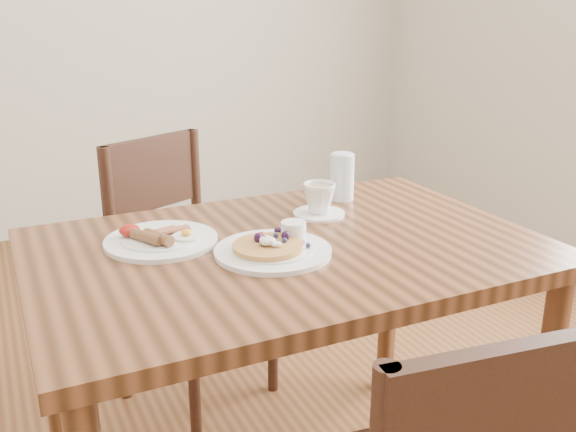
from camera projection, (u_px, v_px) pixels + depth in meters
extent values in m
cube|color=brown|center=(288.00, 252.00, 1.54)|extent=(1.20, 0.80, 0.04)
cylinder|color=brown|center=(544.00, 403.00, 1.59)|extent=(0.06, 0.06, 0.71)
cylinder|color=brown|center=(389.00, 296.00, 2.17)|extent=(0.06, 0.06, 0.71)
cylinder|color=brown|center=(53.00, 371.00, 1.73)|extent=(0.06, 0.06, 0.71)
cube|color=#351A13|center=(506.00, 424.00, 0.86)|extent=(0.38, 0.07, 0.24)
cube|color=#351A13|center=(195.00, 274.00, 2.10)|extent=(0.56, 0.56, 0.04)
cylinder|color=#351A13|center=(194.00, 380.00, 1.94)|extent=(0.04, 0.04, 0.43)
cylinder|color=#351A13|center=(273.00, 335.00, 2.20)|extent=(0.04, 0.04, 0.43)
cylinder|color=#351A13|center=(122.00, 341.00, 2.16)|extent=(0.04, 0.04, 0.43)
cylinder|color=#351A13|center=(201.00, 304.00, 2.42)|extent=(0.04, 0.04, 0.43)
cylinder|color=#351A13|center=(196.00, 190.00, 2.27)|extent=(0.04, 0.04, 0.43)
cylinder|color=#351A13|center=(110.00, 214.00, 2.01)|extent=(0.04, 0.04, 0.43)
cube|color=#351A13|center=(152.00, 173.00, 2.12)|extent=(0.36, 0.18, 0.24)
cylinder|color=white|center=(273.00, 251.00, 1.47)|extent=(0.27, 0.27, 0.01)
cylinder|color=white|center=(273.00, 248.00, 1.47)|extent=(0.19, 0.19, 0.01)
cylinder|color=#B22D59|center=(291.00, 242.00, 1.49)|extent=(0.07, 0.07, 0.00)
cylinder|color=#C68C47|center=(268.00, 247.00, 1.45)|extent=(0.16, 0.16, 0.01)
ellipsoid|color=white|center=(266.00, 241.00, 1.44)|extent=(0.03, 0.03, 0.02)
ellipsoid|color=white|center=(277.00, 245.00, 1.43)|extent=(0.02, 0.02, 0.01)
cylinder|color=white|center=(294.00, 230.00, 1.52)|extent=(0.06, 0.06, 0.04)
cylinder|color=#591E07|center=(294.00, 224.00, 1.51)|extent=(0.05, 0.05, 0.00)
sphere|color=black|center=(277.00, 236.00, 1.47)|extent=(0.02, 0.02, 0.02)
sphere|color=#1E234C|center=(274.00, 235.00, 1.49)|extent=(0.01, 0.01, 0.01)
sphere|color=#1E234C|center=(265.00, 234.00, 1.50)|extent=(0.01, 0.01, 0.01)
sphere|color=#B21938|center=(262.00, 237.00, 1.48)|extent=(0.02, 0.02, 0.02)
sphere|color=black|center=(257.00, 238.00, 1.46)|extent=(0.02, 0.02, 0.02)
sphere|color=#1E234C|center=(257.00, 243.00, 1.44)|extent=(0.01, 0.01, 0.01)
sphere|color=black|center=(268.00, 241.00, 1.45)|extent=(0.02, 0.02, 0.02)
sphere|color=#1E234C|center=(276.00, 243.00, 1.44)|extent=(0.01, 0.01, 0.01)
sphere|color=#1E234C|center=(284.00, 240.00, 1.46)|extent=(0.01, 0.01, 0.01)
sphere|color=#1E234C|center=(308.00, 247.00, 1.45)|extent=(0.01, 0.01, 0.01)
sphere|color=#B21938|center=(306.00, 241.00, 1.49)|extent=(0.01, 0.01, 0.01)
sphere|color=black|center=(296.00, 234.00, 1.52)|extent=(0.02, 0.02, 0.02)
cylinder|color=white|center=(161.00, 241.00, 1.53)|extent=(0.27, 0.27, 0.01)
cylinder|color=white|center=(161.00, 238.00, 1.53)|extent=(0.19, 0.19, 0.01)
cylinder|color=brown|center=(146.00, 237.00, 1.49)|extent=(0.06, 0.10, 0.03)
cylinder|color=brown|center=(158.00, 237.00, 1.49)|extent=(0.06, 0.10, 0.03)
cube|color=maroon|center=(162.00, 231.00, 1.56)|extent=(0.08, 0.04, 0.01)
cube|color=maroon|center=(173.00, 230.00, 1.55)|extent=(0.08, 0.03, 0.01)
cylinder|color=white|center=(187.00, 236.00, 1.53)|extent=(0.07, 0.07, 0.00)
ellipsoid|color=yellow|center=(187.00, 232.00, 1.52)|extent=(0.03, 0.03, 0.01)
ellipsoid|color=#A5190F|center=(130.00, 230.00, 1.53)|extent=(0.05, 0.05, 0.03)
cylinder|color=white|center=(319.00, 214.00, 1.73)|extent=(0.14, 0.14, 0.01)
imported|color=white|center=(319.00, 198.00, 1.72)|extent=(0.12, 0.12, 0.08)
cylinder|color=tan|center=(319.00, 188.00, 1.71)|extent=(0.07, 0.07, 0.00)
cylinder|color=silver|center=(342.00, 177.00, 1.85)|extent=(0.07, 0.07, 0.13)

